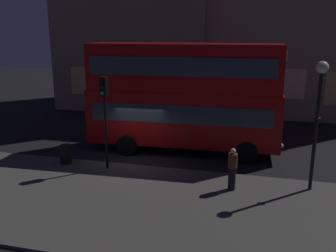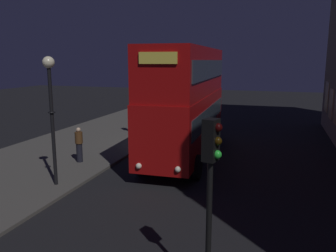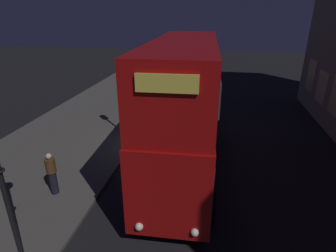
{
  "view_description": "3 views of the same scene",
  "coord_description": "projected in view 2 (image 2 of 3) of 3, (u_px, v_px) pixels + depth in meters",
  "views": [
    {
      "loc": [
        5.88,
        -16.47,
        6.27
      ],
      "look_at": [
        1.65,
        -0.07,
        1.87
      ],
      "focal_mm": 39.29,
      "sensor_mm": 36.0,
      "label": 1
    },
    {
      "loc": [
        19.15,
        6.43,
        5.05
      ],
      "look_at": [
        1.69,
        0.83,
        1.53
      ],
      "focal_mm": 36.78,
      "sensor_mm": 36.0,
      "label": 2
    },
    {
      "loc": [
        12.95,
        3.21,
        6.66
      ],
      "look_at": [
        0.64,
        1.0,
        1.44
      ],
      "focal_mm": 29.49,
      "sensor_mm": 36.0,
      "label": 3
    }
  ],
  "objects": [
    {
      "name": "traffic_light_near_kerb",
      "position": [
        141.0,
        91.0,
        21.48
      ],
      "size": [
        0.36,
        0.39,
        4.21
      ],
      "rotation": [
        0.0,
        0.0,
        -0.19
      ],
      "color": "black",
      "rests_on": "sidewalk_slab"
    },
    {
      "name": "ground_plane",
      "position": [
        163.0,
        145.0,
        20.79
      ],
      "size": [
        80.0,
        80.0,
        0.0
      ],
      "primitive_type": "plane",
      "color": "black"
    },
    {
      "name": "pedestrian",
      "position": [
        79.0,
        144.0,
        16.79
      ],
      "size": [
        0.37,
        0.37,
        1.72
      ],
      "rotation": [
        0.0,
        0.0,
        4.67
      ],
      "color": "black",
      "rests_on": "sidewalk_slab"
    },
    {
      "name": "sidewalk_slab",
      "position": [
        95.0,
        139.0,
        22.18
      ],
      "size": [
        44.0,
        7.34,
        0.12
      ],
      "primitive_type": "cube",
      "color": "#4C4944",
      "rests_on": "ground"
    },
    {
      "name": "street_lamp",
      "position": [
        51.0,
        95.0,
        13.2
      ],
      "size": [
        0.46,
        0.46,
        5.07
      ],
      "color": "black",
      "rests_on": "sidewalk_slab"
    },
    {
      "name": "traffic_light_far_side",
      "position": [
        211.0,
        173.0,
        6.87
      ],
      "size": [
        0.38,
        0.39,
        3.93
      ],
      "rotation": [
        0.0,
        0.0,
        2.88
      ],
      "color": "black",
      "rests_on": "ground"
    },
    {
      "name": "litter_bin",
      "position": [
        155.0,
        125.0,
        23.96
      ],
      "size": [
        0.53,
        0.53,
        0.91
      ],
      "primitive_type": "cylinder",
      "color": "black",
      "rests_on": "sidewalk_slab"
    },
    {
      "name": "double_decker_bus",
      "position": [
        186.0,
        97.0,
        17.79
      ],
      "size": [
        10.08,
        3.1,
        5.66
      ],
      "rotation": [
        0.0,
        0.0,
        0.04
      ],
      "color": "#9E0C0C",
      "rests_on": "ground"
    }
  ]
}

